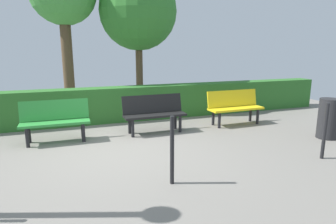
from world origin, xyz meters
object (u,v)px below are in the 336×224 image
at_px(bench_yellow, 234,106).
at_px(bench_black, 154,112).
at_px(tree_near, 138,11).
at_px(bench_green, 55,119).
at_px(trash_bin, 328,119).

xyz_separation_m(bench_yellow, bench_black, (2.16, 0.01, -0.00)).
xyz_separation_m(bench_yellow, tree_near, (1.78, -2.73, 2.52)).
xyz_separation_m(bench_black, bench_green, (2.12, -0.04, -0.00)).
height_order(bench_black, bench_green, bench_green).
bearing_deg(bench_green, tree_near, -132.33).
height_order(bench_green, trash_bin, trash_bin).
bearing_deg(bench_green, bench_black, 179.44).
distance_m(bench_yellow, bench_black, 2.16).
relative_size(bench_yellow, bench_black, 1.01).
bearing_deg(trash_bin, tree_near, -56.01).
xyz_separation_m(bench_black, tree_near, (-0.38, -2.74, 2.52)).
distance_m(bench_green, trash_bin, 5.79).
xyz_separation_m(tree_near, trash_bin, (-3.01, 4.46, -2.57)).
bearing_deg(trash_bin, bench_green, -17.70).
xyz_separation_m(bench_yellow, trash_bin, (-1.23, 1.73, -0.05)).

